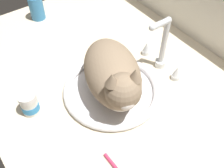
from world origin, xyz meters
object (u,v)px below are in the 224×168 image
(soap_pump_bottle, at_px, (36,7))
(cat, at_px, (114,76))
(faucet, at_px, (162,50))
(pill_bottle, at_px, (29,104))
(sink_basin, at_px, (112,90))

(soap_pump_bottle, bearing_deg, cat, 0.66)
(faucet, distance_m, pill_bottle, 0.48)
(soap_pump_bottle, bearing_deg, pill_bottle, -27.66)
(cat, height_order, soap_pump_bottle, cat)
(faucet, relative_size, soap_pump_bottle, 1.39)
(cat, relative_size, soap_pump_bottle, 2.41)
(sink_basin, height_order, soap_pump_bottle, soap_pump_bottle)
(sink_basin, xyz_separation_m, faucet, (0.00, 0.21, 0.07))
(pill_bottle, bearing_deg, soap_pump_bottle, 152.34)
(pill_bottle, bearing_deg, cat, 67.18)
(faucet, bearing_deg, pill_bottle, -100.12)
(cat, distance_m, soap_pump_bottle, 0.57)
(cat, bearing_deg, sink_basin, 159.43)
(cat, xyz_separation_m, soap_pump_bottle, (-0.57, -0.01, -0.04))
(faucet, bearing_deg, sink_basin, -90.00)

